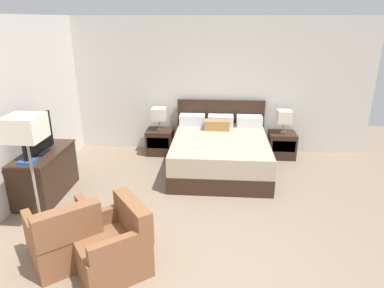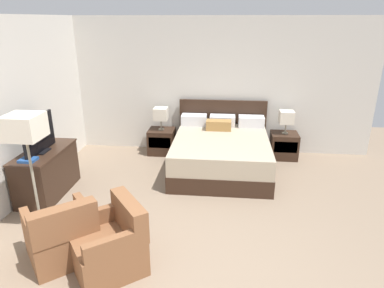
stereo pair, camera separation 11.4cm
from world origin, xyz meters
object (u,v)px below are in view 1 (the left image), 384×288
at_px(armchair_companion, 114,246).
at_px(nightstand_left, 160,142).
at_px(table_lamp_left, 159,114).
at_px(table_lamp_right, 284,117).
at_px(dresser, 46,173).
at_px(tv, 38,136).
at_px(book_red_cover, 27,161).
at_px(armchair_by_window, 65,238).
at_px(nightstand_right, 282,145).
at_px(floor_lamp, 26,134).
at_px(bed, 220,152).

bearing_deg(armchair_companion, nightstand_left, 91.43).
height_order(table_lamp_left, table_lamp_right, same).
bearing_deg(table_lamp_left, dresser, -127.25).
bearing_deg(table_lamp_right, tv, -153.33).
xyz_separation_m(book_red_cover, armchair_by_window, (0.92, -1.04, -0.44)).
relative_size(book_red_cover, armchair_companion, 0.22).
height_order(table_lamp_left, armchair_companion, table_lamp_left).
height_order(nightstand_right, table_lamp_left, table_lamp_left).
bearing_deg(armchair_by_window, tv, 123.38).
height_order(book_red_cover, armchair_companion, armchair_companion).
distance_m(book_red_cover, armchair_by_window, 1.45).
xyz_separation_m(table_lamp_left, tv, (-1.41, -1.91, 0.17)).
distance_m(table_lamp_left, book_red_cover, 2.67).
bearing_deg(floor_lamp, table_lamp_right, 39.13).
distance_m(bed, table_lamp_left, 1.45).
distance_m(nightstand_left, dresser, 2.34).
relative_size(nightstand_left, armchair_by_window, 0.52).
relative_size(table_lamp_right, book_red_cover, 2.06).
xyz_separation_m(dresser, armchair_companion, (1.50, -1.53, -0.08)).
relative_size(bed, table_lamp_right, 4.46).
distance_m(table_lamp_right, dresser, 4.26).
height_order(nightstand_right, dresser, dresser).
relative_size(book_red_cover, floor_lamp, 0.14).
xyz_separation_m(table_lamp_left, floor_lamp, (-1.05, -2.80, 0.50)).
relative_size(nightstand_right, tv, 0.64).
distance_m(tv, floor_lamp, 1.02).
distance_m(bed, nightstand_left, 1.38).
bearing_deg(nightstand_left, tv, -126.51).
bearing_deg(nightstand_left, dresser, -127.27).
bearing_deg(floor_lamp, armchair_by_window, -42.52).
distance_m(tv, armchair_companion, 2.21).
bearing_deg(floor_lamp, nightstand_left, 69.49).
bearing_deg(armchair_companion, dresser, 134.52).
bearing_deg(table_lamp_right, table_lamp_left, 180.00).
distance_m(dresser, tv, 0.61).
bearing_deg(tv, armchair_by_window, -56.62).
bearing_deg(book_red_cover, armchair_companion, -36.93).
relative_size(table_lamp_right, dresser, 0.38).
relative_size(table_lamp_left, armchair_by_window, 0.46).
bearing_deg(dresser, armchair_by_window, -57.45).
bearing_deg(bed, table_lamp_left, 150.42).
relative_size(nightstand_right, book_red_cover, 2.36).
xyz_separation_m(table_lamp_left, armchair_companion, (0.08, -3.39, -0.52)).
bearing_deg(armchair_by_window, bed, 56.99).
bearing_deg(table_lamp_left, tv, -126.49).
height_order(bed, nightstand_right, bed).
bearing_deg(bed, floor_lamp, -136.61).
relative_size(table_lamp_left, dresser, 0.38).
xyz_separation_m(table_lamp_right, floor_lamp, (-3.44, -2.80, 0.50)).
distance_m(table_lamp_right, armchair_by_window, 4.41).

